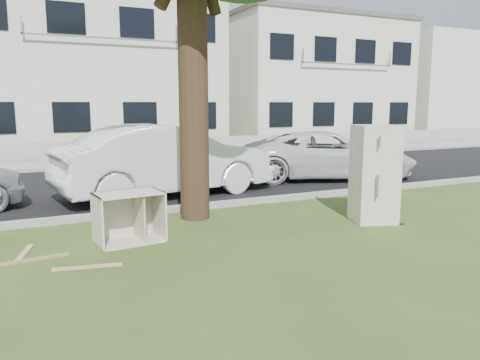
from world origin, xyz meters
name	(u,v)px	position (x,y,z in m)	size (l,w,h in m)	color
ground	(258,240)	(0.00, 0.00, 0.00)	(120.00, 120.00, 0.00)	#364B1A
road	(157,183)	(0.00, 6.00, 0.01)	(120.00, 7.00, 0.01)	black
kerb_near	(203,209)	(0.00, 2.45, 0.00)	(120.00, 0.18, 0.12)	gray
kerb_far	(129,167)	(0.00, 9.55, 0.00)	(120.00, 0.18, 0.12)	gray
sidewalk	(121,162)	(0.00, 11.00, 0.01)	(120.00, 2.80, 0.01)	gray
low_wall	(112,149)	(0.00, 12.60, 0.35)	(120.00, 0.15, 0.70)	gray
townhouse_center	(91,70)	(0.00, 17.50, 3.72)	(11.22, 8.16, 7.44)	silver
townhouse_right	(302,81)	(12.00, 17.50, 3.42)	(10.20, 8.16, 6.84)	white
filler_right	(462,88)	(26.00, 18.00, 3.20)	(16.00, 9.00, 6.40)	silver
fridge	(374,174)	(2.46, 0.17, 0.88)	(0.73, 0.67, 1.76)	beige
cabinet	(129,217)	(-1.86, 0.78, 0.39)	(1.01, 0.63, 0.79)	white
plank_a	(23,261)	(-3.39, 0.46, 0.01)	(1.20, 0.10, 0.02)	olive
plank_b	(88,267)	(-2.62, -0.16, 0.01)	(0.89, 0.09, 0.02)	tan
plank_c	(24,253)	(-3.37, 0.84, 0.01)	(0.77, 0.09, 0.02)	tan
car_center	(166,160)	(-0.25, 4.17, 0.83)	(1.76, 5.05, 1.66)	silver
car_right	(328,155)	(4.67, 4.65, 0.68)	(2.26, 4.90, 1.36)	silver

